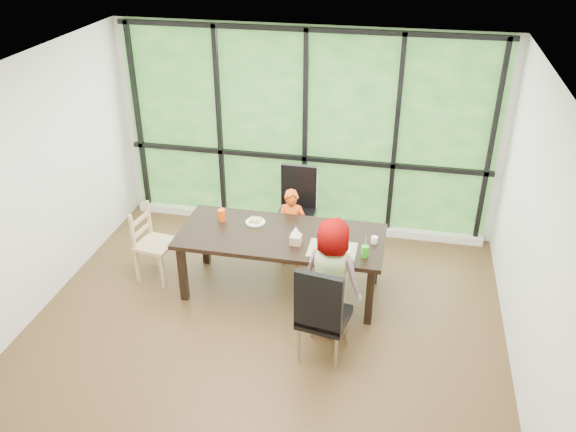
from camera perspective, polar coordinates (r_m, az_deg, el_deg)
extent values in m
plane|color=black|center=(6.50, -2.09, -10.19)|extent=(5.00, 5.00, 0.00)
plane|color=silver|center=(7.75, 1.72, 8.11)|extent=(5.00, 0.00, 5.00)
cube|color=#1F4F1F|center=(7.74, 1.70, 8.06)|extent=(4.80, 0.02, 2.65)
cube|color=silver|center=(8.22, 1.47, -0.64)|extent=(4.80, 0.12, 0.10)
cube|color=black|center=(6.76, -0.66, -4.53)|extent=(2.30, 1.03, 0.75)
cube|color=black|center=(7.49, 0.76, 0.53)|extent=(0.47, 0.47, 1.08)
cube|color=black|center=(5.79, 3.50, -9.05)|extent=(0.53, 0.53, 1.08)
cube|color=tan|center=(7.13, -12.60, -2.65)|extent=(0.45, 0.47, 0.90)
imported|color=#DC4B0D|center=(7.18, 0.34, -1.19)|extent=(0.37, 0.25, 1.00)
imported|color=gray|center=(6.07, 4.45, -5.84)|extent=(0.73, 0.60, 1.30)
cube|color=tan|center=(6.31, 4.27, -3.23)|extent=(0.51, 0.37, 0.01)
cylinder|color=white|center=(6.80, -3.16, -0.58)|extent=(0.23, 0.23, 0.01)
cylinder|color=white|center=(6.28, 4.78, -3.33)|extent=(0.27, 0.27, 0.02)
cylinder|color=#EB4E09|center=(6.85, -6.40, 0.08)|extent=(0.09, 0.09, 0.14)
cylinder|color=green|center=(6.20, 7.40, -3.40)|extent=(0.08, 0.08, 0.13)
cylinder|color=white|center=(6.46, 8.30, -2.29)|extent=(0.07, 0.07, 0.07)
cube|color=tan|center=(6.37, 0.75, -2.29)|extent=(0.12, 0.12, 0.10)
cylinder|color=white|center=(6.80, -6.45, 0.88)|extent=(0.01, 0.04, 0.20)
cylinder|color=pink|center=(6.14, 7.46, -2.58)|extent=(0.01, 0.04, 0.20)
cone|color=white|center=(6.31, 0.76, -1.46)|extent=(0.12, 0.12, 0.11)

